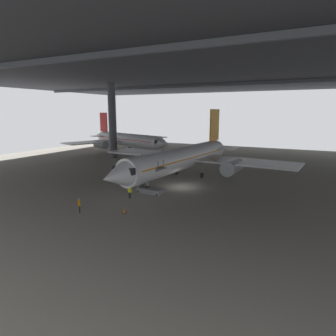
{
  "coord_description": "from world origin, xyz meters",
  "views": [
    {
      "loc": [
        16.88,
        -38.25,
        10.95
      ],
      "look_at": [
        -2.57,
        0.39,
        2.55
      ],
      "focal_mm": 31.14,
      "sensor_mm": 36.0,
      "label": 1
    }
  ],
  "objects": [
    {
      "name": "ground_plane",
      "position": [
        0.0,
        0.0,
        0.0
      ],
      "size": [
        110.0,
        110.0,
        0.0
      ],
      "primitive_type": "plane",
      "color": "gray"
    },
    {
      "name": "crew_worker_by_stairs",
      "position": [
        -3.65,
        -8.36,
        0.91
      ],
      "size": [
        0.55,
        0.25,
        1.6
      ],
      "color": "#232838",
      "rests_on": "ground_plane"
    },
    {
      "name": "airplane_distant",
      "position": [
        -29.79,
        28.88,
        3.3
      ],
      "size": [
        32.64,
        32.4,
        10.65
      ],
      "color": "white",
      "rests_on": "ground_plane"
    },
    {
      "name": "crew_worker_near_nose",
      "position": [
        -5.52,
        -15.39,
        0.94
      ],
      "size": [
        0.46,
        0.39,
        1.66
      ],
      "color": "#232838",
      "rests_on": "ground_plane"
    },
    {
      "name": "airplane_main",
      "position": [
        -2.13,
        5.06,
        3.44
      ],
      "size": [
        35.34,
        36.48,
        11.42
      ],
      "color": "white",
      "rests_on": "ground_plane"
    },
    {
      "name": "boarding_stairs",
      "position": [
        -2.49,
        -5.06,
        0.73
      ],
      "size": [
        4.3,
        1.85,
        4.65
      ],
      "color": "slate",
      "rests_on": "ground_plane"
    },
    {
      "name": "hangar_structure",
      "position": [
        -0.11,
        13.75,
        18.12
      ],
      "size": [
        121.0,
        99.0,
        18.76
      ],
      "color": "#4C4F54",
      "rests_on": "ground_plane"
    },
    {
      "name": "traffic_cone_orange",
      "position": [
        -1.07,
        -13.22,
        0.29
      ],
      "size": [
        0.36,
        0.36,
        0.6
      ],
      "color": "black",
      "rests_on": "ground_plane"
    }
  ]
}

